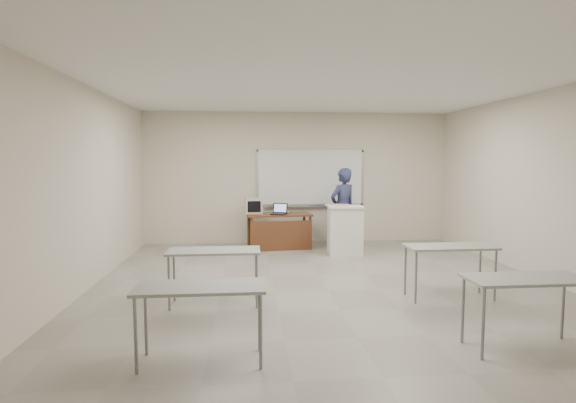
{
  "coord_description": "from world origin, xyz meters",
  "views": [
    {
      "loc": [
        -1.16,
        -6.33,
        1.88
      ],
      "look_at": [
        -0.38,
        2.2,
        1.11
      ],
      "focal_mm": 28.0,
      "sensor_mm": 36.0,
      "label": 1
    }
  ],
  "objects": [
    {
      "name": "keyboard",
      "position": [
        0.65,
        2.58,
        1.0
      ],
      "size": [
        0.51,
        0.29,
        0.03
      ],
      "primitive_type": "cube",
      "rotation": [
        0.0,
        0.0,
        -0.28
      ],
      "color": "#B4A694",
      "rests_on": "podium"
    },
    {
      "name": "presenter",
      "position": [
        0.87,
        3.07,
        0.87
      ],
      "size": [
        0.76,
        0.67,
        1.74
      ],
      "primitive_type": "imported",
      "rotation": [
        0.0,
        0.0,
        3.65
      ],
      "color": "black",
      "rests_on": "floor"
    },
    {
      "name": "floor",
      "position": [
        0.0,
        0.0,
        -0.01
      ],
      "size": [
        7.0,
        8.0,
        0.01
      ],
      "primitive_type": "cube",
      "color": "gray",
      "rests_on": "ground"
    },
    {
      "name": "mouse",
      "position": [
        -0.28,
        3.35,
        0.77
      ],
      "size": [
        0.11,
        0.08,
        0.04
      ],
      "primitive_type": "ellipsoid",
      "rotation": [
        0.0,
        0.0,
        0.29
      ],
      "color": "#A5A9AE",
      "rests_on": "instructor_desk"
    },
    {
      "name": "instructor_desk",
      "position": [
        -0.48,
        3.19,
        0.54
      ],
      "size": [
        1.38,
        0.69,
        0.75
      ],
      "rotation": [
        0.0,
        0.0,
        0.1
      ],
      "color": "#5E2917",
      "rests_on": "floor"
    },
    {
      "name": "whiteboard",
      "position": [
        0.3,
        3.97,
        1.48
      ],
      "size": [
        2.48,
        0.1,
        1.31
      ],
      "color": "white",
      "rests_on": "floor"
    },
    {
      "name": "crt_monitor",
      "position": [
        -1.03,
        3.43,
        0.92
      ],
      "size": [
        0.37,
        0.41,
        0.35
      ],
      "rotation": [
        0.0,
        0.0,
        0.08
      ],
      "color": "#B4A694",
      "rests_on": "instructor_desk"
    },
    {
      "name": "podium",
      "position": [
        0.8,
        2.5,
        0.5
      ],
      "size": [
        0.7,
        0.51,
        0.99
      ],
      "rotation": [
        0.0,
        0.0,
        -0.04
      ],
      "color": "white",
      "rests_on": "floor"
    },
    {
      "name": "laptop",
      "position": [
        -0.5,
        3.17,
        0.81
      ],
      "size": [
        0.32,
        0.29,
        0.23
      ],
      "rotation": [
        0.0,
        0.0,
        -0.34
      ],
      "color": "black",
      "rests_on": "instructor_desk"
    },
    {
      "name": "student_desks",
      "position": [
        -0.0,
        -1.35,
        0.67
      ],
      "size": [
        4.4,
        2.2,
        0.73
      ],
      "color": "#9C9B96",
      "rests_on": "floor"
    }
  ]
}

